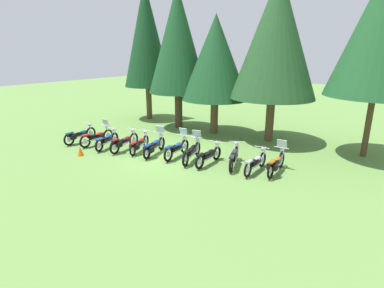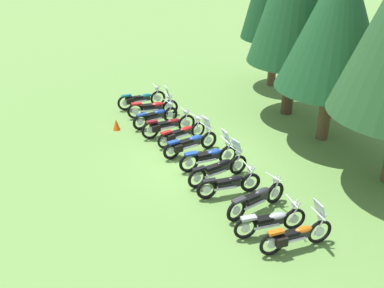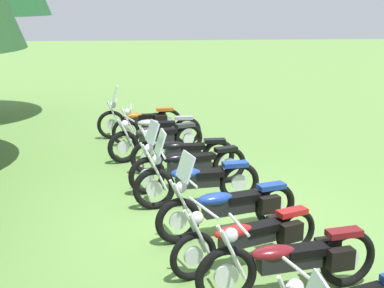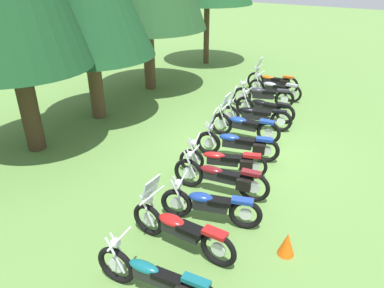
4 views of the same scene
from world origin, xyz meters
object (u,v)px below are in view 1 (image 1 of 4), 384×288
pine_tree_1 (178,41)px  pine_tree_2 (215,58)px  motorcycle_4 (139,144)px  motorcycle_6 (177,148)px  motorcycle_7 (192,151)px  motorcycle_10 (256,162)px  motorcycle_8 (209,156)px  motorcycle_2 (107,140)px  motorcycle_1 (97,136)px  motorcycle_5 (154,146)px  motorcycle_0 (80,135)px  pine_tree_3 (276,37)px  motorcycle_11 (276,163)px  traffic_cone (80,151)px  motorcycle_3 (124,142)px  pine_tree_0 (146,35)px  motorcycle_9 (234,157)px

pine_tree_1 → pine_tree_2: pine_tree_1 is taller
motorcycle_4 → motorcycle_6: 2.25m
motorcycle_4 → motorcycle_7: size_ratio=0.92×
motorcycle_10 → motorcycle_8: bearing=100.9°
motorcycle_2 → motorcycle_7: motorcycle_7 is taller
motorcycle_1 → motorcycle_5: size_ratio=1.01×
motorcycle_0 → pine_tree_3: size_ratio=0.25×
motorcycle_5 → motorcycle_0: bearing=85.5°
motorcycle_0 → motorcycle_11: motorcycle_11 is taller
motorcycle_0 → traffic_cone: 2.52m
motorcycle_3 → motorcycle_8: 4.93m
motorcycle_2 → pine_tree_0: bearing=9.3°
pine_tree_0 → pine_tree_3: 10.01m
motorcycle_4 → pine_tree_3: 9.41m
motorcycle_6 → motorcycle_8: 1.86m
motorcycle_4 → pine_tree_2: 7.14m
motorcycle_0 → motorcycle_5: motorcycle_5 is taller
pine_tree_1 → pine_tree_2: (2.75, 0.29, -1.05)m
motorcycle_10 → pine_tree_0: bearing=64.6°
pine_tree_1 → traffic_cone: 9.46m
motorcycle_0 → motorcycle_4: size_ratio=1.08×
motorcycle_8 → pine_tree_0: size_ratio=0.22×
motorcycle_9 → traffic_cone: size_ratio=4.57×
motorcycle_1 → motorcycle_10: 9.19m
motorcycle_2 → pine_tree_0: size_ratio=0.21×
motorcycle_1 → traffic_cone: bearing=-152.7°
motorcycle_10 → motorcycle_9: bearing=86.9°
motorcycle_3 → motorcycle_8: (4.83, 1.03, -0.03)m
traffic_cone → motorcycle_0: bearing=147.2°
motorcycle_5 → traffic_cone: 3.77m
motorcycle_11 → pine_tree_3: (-2.45, 4.63, 5.40)m
motorcycle_4 → motorcycle_0: bearing=82.0°
motorcycle_1 → motorcycle_8: (6.85, 1.26, -0.04)m
motorcycle_8 → pine_tree_0: (-9.49, 5.51, 5.76)m
motorcycle_2 → motorcycle_6: bearing=-92.0°
motorcycle_5 → motorcycle_9: motorcycle_5 is taller
motorcycle_2 → pine_tree_2: bearing=-42.9°
motorcycle_5 → motorcycle_8: size_ratio=1.04×
motorcycle_7 → motorcycle_8: motorcycle_7 is taller
motorcycle_10 → pine_tree_2: (-5.21, 4.46, 4.26)m
motorcycle_2 → pine_tree_0: 9.63m
motorcycle_2 → motorcycle_0: bearing=80.3°
pine_tree_1 → pine_tree_3: size_ratio=0.99×
motorcycle_11 → pine_tree_2: pine_tree_2 is taller
motorcycle_4 → pine_tree_1: pine_tree_1 is taller
motorcycle_3 → traffic_cone: motorcycle_3 is taller
pine_tree_0 → pine_tree_2: size_ratio=1.37×
traffic_cone → motorcycle_9: bearing=27.0°
motorcycle_4 → pine_tree_2: bearing=-32.1°
motorcycle_5 → pine_tree_3: bearing=-47.6°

